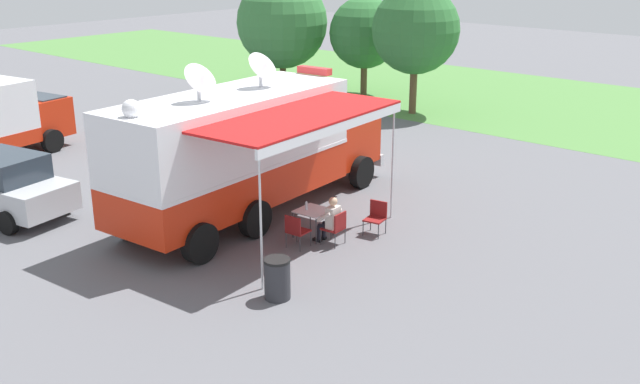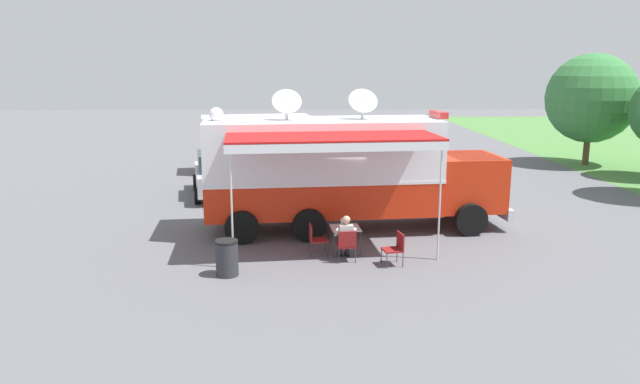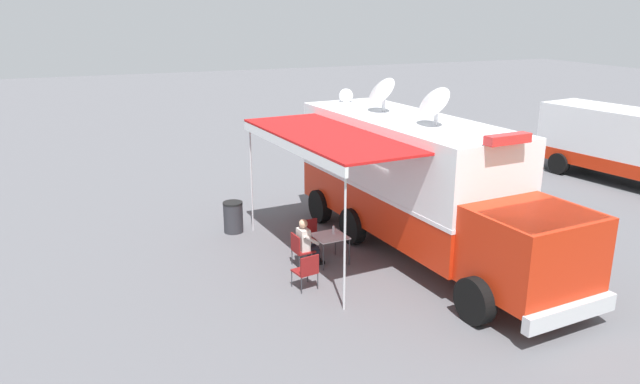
{
  "view_description": "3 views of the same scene",
  "coord_description": "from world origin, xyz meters",
  "px_view_note": "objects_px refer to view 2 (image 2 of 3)",
  "views": [
    {
      "loc": [
        14.04,
        -12.57,
        7.22
      ],
      "look_at": [
        2.21,
        1.05,
        1.05
      ],
      "focal_mm": 41.01,
      "sensor_mm": 36.0,
      "label": 1
    },
    {
      "loc": [
        18.3,
        -0.77,
        5.2
      ],
      "look_at": [
        1.51,
        -0.12,
        1.55
      ],
      "focal_mm": 33.4,
      "sensor_mm": 36.0,
      "label": 2
    },
    {
      "loc": [
        8.04,
        13.62,
        6.22
      ],
      "look_at": [
        2.29,
        -0.37,
        1.62
      ],
      "focal_mm": 33.72,
      "sensor_mm": 36.0,
      "label": 3
    }
  ],
  "objects_px": {
    "folding_chair_spare_by_truck": "(396,246)",
    "support_truck": "(267,143)",
    "folding_chair_beside_table": "(315,237)",
    "water_bottle": "(342,222)",
    "command_truck": "(346,169)",
    "folding_table": "(345,229)",
    "folding_chair_at_table": "(347,243)",
    "seated_responder": "(345,236)",
    "trash_bin": "(227,258)",
    "car_behind_truck": "(219,174)"
  },
  "relations": [
    {
      "from": "folding_chair_at_table",
      "to": "folding_chair_beside_table",
      "type": "xyz_separation_m",
      "value": [
        -0.62,
        -0.82,
        0.0
      ]
    },
    {
      "from": "water_bottle",
      "to": "folding_chair_at_table",
      "type": "xyz_separation_m",
      "value": [
        0.95,
        0.06,
        -0.32
      ]
    },
    {
      "from": "folding_chair_at_table",
      "to": "seated_responder",
      "type": "relative_size",
      "value": 0.7
    },
    {
      "from": "folding_table",
      "to": "car_behind_truck",
      "type": "xyz_separation_m",
      "value": [
        -7.52,
        -4.44,
        0.21
      ]
    },
    {
      "from": "support_truck",
      "to": "folding_chair_spare_by_truck",
      "type": "bearing_deg",
      "value": 15.75
    },
    {
      "from": "seated_responder",
      "to": "trash_bin",
      "type": "bearing_deg",
      "value": -70.04
    },
    {
      "from": "folding_table",
      "to": "support_truck",
      "type": "distance_m",
      "value": 13.42
    },
    {
      "from": "support_truck",
      "to": "folding_chair_beside_table",
      "type": "bearing_deg",
      "value": 8.21
    },
    {
      "from": "command_truck",
      "to": "folding_chair_beside_table",
      "type": "distance_m",
      "value": 3.16
    },
    {
      "from": "folding_chair_at_table",
      "to": "folding_chair_spare_by_truck",
      "type": "xyz_separation_m",
      "value": [
        0.3,
        1.27,
        0.0
      ]
    },
    {
      "from": "command_truck",
      "to": "folding_chair_spare_by_truck",
      "type": "bearing_deg",
      "value": 16.49
    },
    {
      "from": "folding_chair_at_table",
      "to": "folding_table",
      "type": "bearing_deg",
      "value": 177.98
    },
    {
      "from": "support_truck",
      "to": "trash_bin",
      "type": "bearing_deg",
      "value": -1.25
    },
    {
      "from": "trash_bin",
      "to": "folding_chair_at_table",
      "type": "bearing_deg",
      "value": 106.69
    },
    {
      "from": "trash_bin",
      "to": "command_truck",
      "type": "bearing_deg",
      "value": 141.61
    },
    {
      "from": "trash_bin",
      "to": "support_truck",
      "type": "relative_size",
      "value": 0.13
    },
    {
      "from": "support_truck",
      "to": "car_behind_truck",
      "type": "xyz_separation_m",
      "value": [
        5.59,
        -1.67,
        -0.51
      ]
    },
    {
      "from": "seated_responder",
      "to": "support_truck",
      "type": "relative_size",
      "value": 0.18
    },
    {
      "from": "command_truck",
      "to": "support_truck",
      "type": "distance_m",
      "value": 11.1
    },
    {
      "from": "folding_table",
      "to": "folding_chair_spare_by_truck",
      "type": "xyz_separation_m",
      "value": [
        1.1,
        1.24,
        -0.16
      ]
    },
    {
      "from": "water_bottle",
      "to": "seated_responder",
      "type": "bearing_deg",
      "value": 3.59
    },
    {
      "from": "folding_chair_spare_by_truck",
      "to": "trash_bin",
      "type": "height_order",
      "value": "trash_bin"
    },
    {
      "from": "command_truck",
      "to": "folding_chair_spare_by_truck",
      "type": "xyz_separation_m",
      "value": [
        3.53,
        1.05,
        -1.43
      ]
    },
    {
      "from": "command_truck",
      "to": "folding_chair_spare_by_truck",
      "type": "distance_m",
      "value": 3.95
    },
    {
      "from": "folding_chair_at_table",
      "to": "water_bottle",
      "type": "bearing_deg",
      "value": -176.18
    },
    {
      "from": "command_truck",
      "to": "folding_chair_beside_table",
      "type": "xyz_separation_m",
      "value": [
        2.61,
        -1.05,
        -1.43
      ]
    },
    {
      "from": "command_truck",
      "to": "folding_table",
      "type": "bearing_deg",
      "value": -4.62
    },
    {
      "from": "folding_chair_beside_table",
      "to": "trash_bin",
      "type": "xyz_separation_m",
      "value": [
        1.54,
        -2.24,
        -0.06
      ]
    },
    {
      "from": "command_truck",
      "to": "folding_chair_at_table",
      "type": "distance_m",
      "value": 3.54
    },
    {
      "from": "folding_chair_at_table",
      "to": "car_behind_truck",
      "type": "xyz_separation_m",
      "value": [
        -8.31,
        -4.41,
        0.37
      ]
    },
    {
      "from": "water_bottle",
      "to": "folding_chair_at_table",
      "type": "bearing_deg",
      "value": 3.82
    },
    {
      "from": "folding_chair_spare_by_truck",
      "to": "folding_chair_beside_table",
      "type": "bearing_deg",
      "value": -113.74
    },
    {
      "from": "water_bottle",
      "to": "seated_responder",
      "type": "xyz_separation_m",
      "value": [
        0.76,
        0.05,
        -0.18
      ]
    },
    {
      "from": "folding_chair_spare_by_truck",
      "to": "support_truck",
      "type": "relative_size",
      "value": 0.12
    },
    {
      "from": "command_truck",
      "to": "support_truck",
      "type": "relative_size",
      "value": 1.37
    },
    {
      "from": "folding_chair_at_table",
      "to": "trash_bin",
      "type": "height_order",
      "value": "trash_bin"
    },
    {
      "from": "water_bottle",
      "to": "car_behind_truck",
      "type": "bearing_deg",
      "value": -149.47
    },
    {
      "from": "command_truck",
      "to": "trash_bin",
      "type": "relative_size",
      "value": 10.62
    },
    {
      "from": "water_bottle",
      "to": "folding_chair_spare_by_truck",
      "type": "xyz_separation_m",
      "value": [
        1.25,
        1.33,
        -0.32
      ]
    },
    {
      "from": "seated_responder",
      "to": "trash_bin",
      "type": "xyz_separation_m",
      "value": [
        1.11,
        -3.05,
        -0.2
      ]
    },
    {
      "from": "folding_chair_beside_table",
      "to": "support_truck",
      "type": "xyz_separation_m",
      "value": [
        -13.29,
        -1.92,
        0.87
      ]
    },
    {
      "from": "folding_table",
      "to": "water_bottle",
      "type": "xyz_separation_m",
      "value": [
        -0.15,
        -0.09,
        0.16
      ]
    },
    {
      "from": "folding_chair_beside_table",
      "to": "folding_chair_spare_by_truck",
      "type": "xyz_separation_m",
      "value": [
        0.92,
        2.09,
        0.0
      ]
    },
    {
      "from": "folding_table",
      "to": "folding_chair_spare_by_truck",
      "type": "distance_m",
      "value": 1.67
    },
    {
      "from": "folding_table",
      "to": "folding_chair_spare_by_truck",
      "type": "bearing_deg",
      "value": 48.42
    },
    {
      "from": "folding_chair_at_table",
      "to": "car_behind_truck",
      "type": "bearing_deg",
      "value": -152.07
    },
    {
      "from": "folding_chair_beside_table",
      "to": "support_truck",
      "type": "bearing_deg",
      "value": -171.79
    },
    {
      "from": "water_bottle",
      "to": "folding_chair_beside_table",
      "type": "height_order",
      "value": "water_bottle"
    },
    {
      "from": "trash_bin",
      "to": "car_behind_truck",
      "type": "height_order",
      "value": "car_behind_truck"
    },
    {
      "from": "folding_table",
      "to": "car_behind_truck",
      "type": "relative_size",
      "value": 0.19
    }
  ]
}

